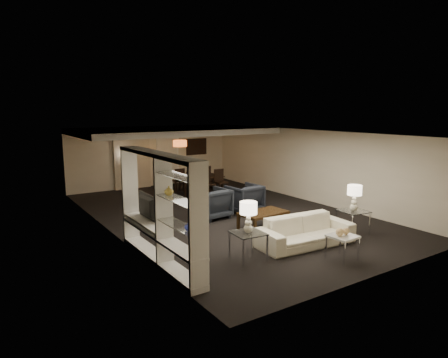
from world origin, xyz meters
TOP-DOWN VIEW (x-y plane):
  - floor at (0.00, 0.00)m, footprint 11.00×11.00m
  - ceiling at (0.00, 0.00)m, footprint 7.00×11.00m
  - wall_back at (0.00, 5.50)m, footprint 7.00×0.02m
  - wall_front at (0.00, -5.50)m, footprint 7.00×0.02m
  - wall_left at (-3.50, 0.00)m, footprint 0.02×11.00m
  - wall_right at (3.50, 0.00)m, footprint 0.02×11.00m
  - ceiling_soffit at (0.00, 3.50)m, footprint 7.00×4.00m
  - curtains at (-0.90, 5.42)m, footprint 1.50×0.12m
  - door at (0.70, 5.47)m, footprint 0.90×0.05m
  - painting at (2.10, 5.46)m, footprint 0.95×0.04m
  - media_unit at (-3.31, -2.60)m, footprint 0.38×3.40m
  - pendant_light at (0.30, 3.50)m, footprint 0.52×0.52m
  - sofa at (0.06, -3.45)m, footprint 2.44×1.12m
  - coffee_table at (0.06, -1.85)m, footprint 1.36×0.86m
  - armchair_left at (-0.54, -0.15)m, footprint 1.03×1.05m
  - armchair_right at (0.66, -0.15)m, footprint 1.00×1.03m
  - side_table_left at (-1.64, -3.45)m, footprint 0.71×0.71m
  - side_table_right at (1.76, -3.45)m, footprint 0.73×0.73m
  - table_lamp_left at (-1.64, -3.45)m, footprint 0.39×0.39m
  - table_lamp_right at (1.76, -3.45)m, footprint 0.40×0.40m
  - marble_table at (0.06, -4.55)m, footprint 0.57×0.57m
  - gold_gourd_a at (-0.04, -4.55)m, footprint 0.17×0.17m
  - gold_gourd_b at (0.16, -4.55)m, footprint 0.15×0.15m
  - television at (-3.28, -1.73)m, footprint 1.00×0.13m
  - vase_blue at (-3.31, -3.92)m, footprint 0.18×0.18m
  - vase_amber at (-3.31, -3.11)m, footprint 0.18×0.18m
  - floor_speaker at (-2.34, -1.02)m, footprint 0.13×0.13m
  - dining_table at (0.95, 3.20)m, footprint 1.79×1.01m
  - chair_nl at (0.35, 2.55)m, footprint 0.43×0.43m
  - chair_nm at (0.95, 2.55)m, footprint 0.44×0.44m
  - chair_nr at (1.55, 2.55)m, footprint 0.44×0.44m
  - chair_fl at (0.35, 3.85)m, footprint 0.44×0.44m
  - chair_fm at (0.95, 3.85)m, footprint 0.46×0.46m
  - chair_fr at (1.55, 3.85)m, footprint 0.44×0.44m
  - floor_lamp at (-1.34, 5.17)m, footprint 0.30×0.30m

SIDE VIEW (x-z plane):
  - floor at x=0.00m, z-range 0.00..0.00m
  - coffee_table at x=0.06m, z-range 0.00..0.47m
  - marble_table at x=0.06m, z-range 0.00..0.54m
  - side_table_left at x=-1.64m, z-range 0.00..0.61m
  - side_table_right at x=1.76m, z-range 0.00..0.61m
  - dining_table at x=0.95m, z-range 0.00..0.63m
  - sofa at x=0.06m, z-range 0.00..0.69m
  - armchair_left at x=-0.54m, z-range 0.00..0.88m
  - armchair_right at x=0.66m, z-range 0.00..0.88m
  - chair_nl at x=0.35m, z-range 0.00..0.93m
  - chair_nm at x=0.95m, z-range 0.00..0.93m
  - chair_nr at x=1.55m, z-range 0.00..0.93m
  - chair_fl at x=0.35m, z-range 0.00..0.93m
  - chair_fm at x=0.95m, z-range 0.00..0.93m
  - chair_fr at x=1.55m, z-range 0.00..0.93m
  - floor_speaker at x=-2.34m, z-range 0.00..1.01m
  - gold_gourd_b at x=0.16m, z-range 0.54..0.69m
  - gold_gourd_a at x=-0.04m, z-range 0.54..0.72m
  - floor_lamp at x=-1.34m, z-range 0.00..1.55m
  - table_lamp_left at x=-1.64m, z-range 0.61..1.28m
  - table_lamp_right at x=1.76m, z-range 0.61..1.28m
  - television at x=-3.28m, z-range 0.75..1.33m
  - door at x=0.70m, z-range 0.00..2.10m
  - vase_blue at x=-3.31m, z-range 1.06..1.25m
  - media_unit at x=-3.31m, z-range 0.00..2.35m
  - curtains at x=-0.90m, z-range 0.00..2.40m
  - wall_back at x=0.00m, z-range 0.00..2.50m
  - wall_front at x=0.00m, z-range 0.00..2.50m
  - wall_left at x=-3.50m, z-range 0.00..2.50m
  - wall_right at x=3.50m, z-range 0.00..2.50m
  - painting at x=2.10m, z-range 1.23..1.88m
  - vase_amber at x=-3.31m, z-range 1.56..1.74m
  - pendant_light at x=0.30m, z-range 1.80..2.04m
  - ceiling_soffit at x=0.00m, z-range 2.30..2.50m
  - ceiling at x=0.00m, z-range 2.49..2.51m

